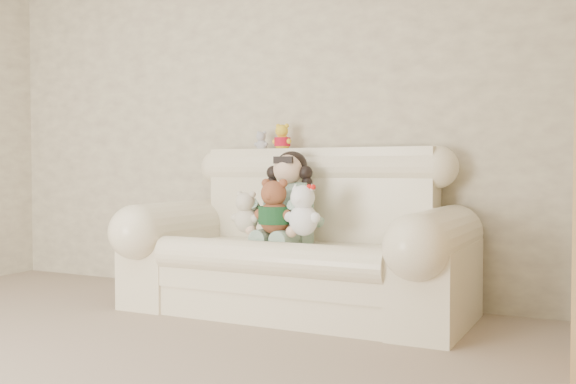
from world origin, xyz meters
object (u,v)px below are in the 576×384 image
at_px(brown_teddy, 274,201).
at_px(cream_teddy, 246,208).
at_px(sofa, 295,230).
at_px(seated_child, 289,196).
at_px(white_cat, 303,205).

xyz_separation_m(brown_teddy, cream_teddy, (-0.19, -0.01, -0.05)).
bearing_deg(cream_teddy, brown_teddy, -6.14).
relative_size(brown_teddy, cream_teddy, 1.30).
height_order(sofa, seated_child, sofa).
distance_m(brown_teddy, cream_teddy, 0.20).
height_order(brown_teddy, cream_teddy, brown_teddy).
bearing_deg(brown_teddy, white_cat, -12.49).
height_order(sofa, brown_teddy, sofa).
bearing_deg(white_cat, cream_teddy, -172.08).
height_order(seated_child, brown_teddy, seated_child).
xyz_separation_m(sofa, cream_teddy, (-0.27, -0.14, 0.13)).
height_order(seated_child, white_cat, seated_child).
height_order(sofa, cream_teddy, sofa).
xyz_separation_m(seated_child, cream_teddy, (-0.18, -0.22, -0.07)).
bearing_deg(sofa, brown_teddy, -119.33).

